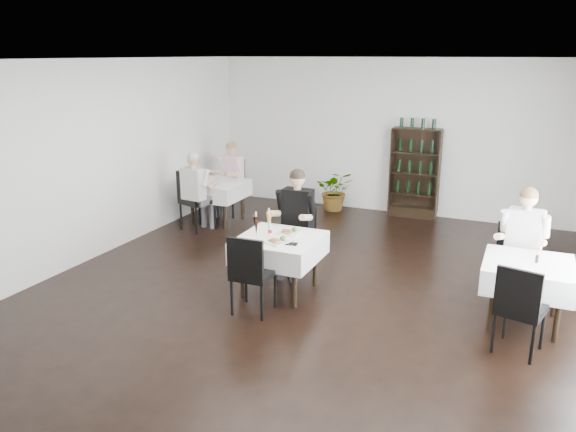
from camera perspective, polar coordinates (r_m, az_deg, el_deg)
The scene contains 23 objects.
room_shell at distance 6.99m, azimuth 1.35°, elevation 3.23°, with size 9.00×9.00×9.00m.
wine_shelf at distance 11.03m, azimuth 12.73°, elevation 4.19°, with size 0.90×0.28×1.75m.
main_table at distance 7.34m, azimuth -0.87°, elevation -3.25°, with size 1.03×1.03×0.77m.
left_table at distance 10.54m, azimuth -7.22°, elevation 2.66°, with size 0.98×0.98×0.77m.
right_table at distance 7.05m, azimuth 23.16°, elevation -5.47°, with size 0.98×0.98×0.77m.
potted_tree at distance 11.34m, azimuth 4.82°, elevation 2.60°, with size 0.74×0.64×0.82m, color #296121.
main_chair_far at distance 8.06m, azimuth 1.40°, elevation -2.13°, with size 0.56×0.56×0.93m.
main_chair_near at distance 6.76m, azimuth -3.86°, elevation -5.49°, with size 0.47×0.47×1.01m.
left_chair_far at distance 11.10m, azimuth -5.87°, elevation 3.35°, with size 0.49×0.50×1.07m.
left_chair_near at distance 10.08m, azimuth -9.63°, elevation 1.91°, with size 0.63×0.63×1.08m.
right_chair_far at distance 7.76m, azimuth 22.05°, elevation -3.86°, with size 0.52×0.53×0.99m.
right_chair_near at distance 6.34m, azimuth 22.45°, elevation -8.34°, with size 0.55×0.55×0.99m.
diner_main at distance 7.90m, azimuth 0.73°, elevation 0.17°, with size 0.57×0.57×1.53m.
diner_left_far at distance 10.90m, azimuth -5.97°, elevation 4.35°, with size 0.61×0.65×1.45m.
diner_left_near at distance 9.95m, azimuth -9.27°, elevation 3.04°, with size 0.58×0.59×1.44m.
diner_right_far at distance 7.50m, azimuth 22.75°, elevation -2.08°, with size 0.61×0.63×1.51m.
plate_far at distance 7.43m, azimuth 0.13°, elevation -1.64°, with size 0.28×0.28×0.08m.
plate_near at distance 7.08m, azimuth -1.10°, elevation -2.58°, with size 0.35×0.35×0.08m.
pilsner_dark at distance 7.34m, azimuth -3.25°, elevation -0.98°, with size 0.07×0.07×0.32m.
pilsner_lager at distance 7.44m, azimuth -1.94°, elevation -0.67°, with size 0.08×0.08×0.34m.
coke_bottle at distance 7.30m, azimuth -1.84°, elevation -1.44°, with size 0.05×0.05×0.21m.
napkin_cutlery at distance 7.03m, azimuth 0.32°, elevation -2.83°, with size 0.18×0.17×0.02m.
pepper_mill at distance 7.01m, azimuth 23.97°, elevation -4.00°, with size 0.04×0.04×0.09m, color black.
Camera 1 is at (2.55, -6.31, 3.07)m, focal length 35.00 mm.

